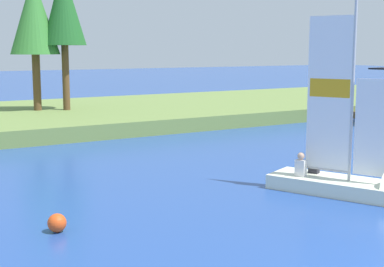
# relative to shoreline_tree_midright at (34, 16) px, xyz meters

# --- Properties ---
(shore_bank) EXTENTS (80.00, 13.46, 0.70)m
(shore_bank) POSITION_rel_shoreline_tree_midright_xyz_m (-0.88, -0.41, -5.26)
(shore_bank) COLOR olive
(shore_bank) RESTS_ON ground
(shoreline_tree_midright) EXTENTS (2.55, 2.55, 7.00)m
(shoreline_tree_midright) POSITION_rel_shoreline_tree_midright_xyz_m (0.00, 0.00, 0.00)
(shoreline_tree_midright) COLOR brown
(shoreline_tree_midright) RESTS_ON shore_bank
(shoreline_tree_right) EXTENTS (2.27, 2.27, 7.48)m
(shoreline_tree_right) POSITION_rel_shoreline_tree_midright_xyz_m (1.38, -0.61, 0.46)
(shoreline_tree_right) COLOR brown
(shoreline_tree_right) RESTS_ON shore_bank
(sailboat) EXTENTS (2.83, 4.23, 5.62)m
(sailboat) POSITION_rel_shoreline_tree_midright_xyz_m (3.06, -19.42, -5.22)
(sailboat) COLOR silver
(sailboat) RESTS_ON ground
(channel_buoy) EXTENTS (0.41, 0.41, 0.41)m
(channel_buoy) POSITION_rel_shoreline_tree_midright_xyz_m (-4.83, -18.13, -5.40)
(channel_buoy) COLOR #E54C19
(channel_buoy) RESTS_ON ground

